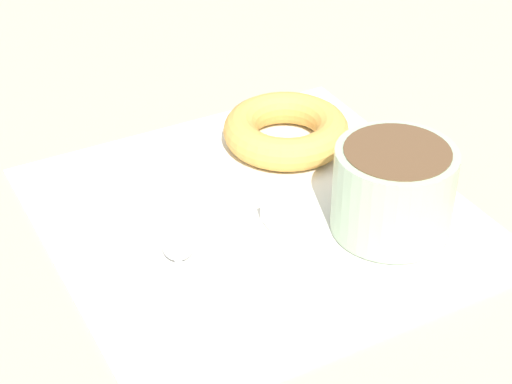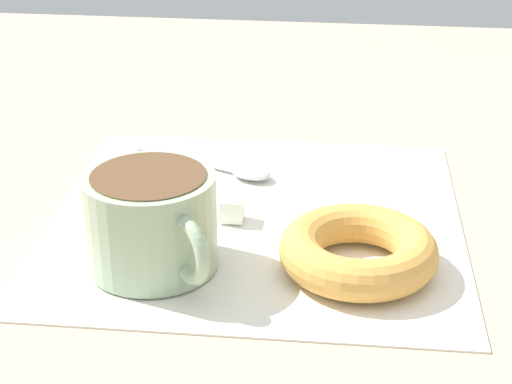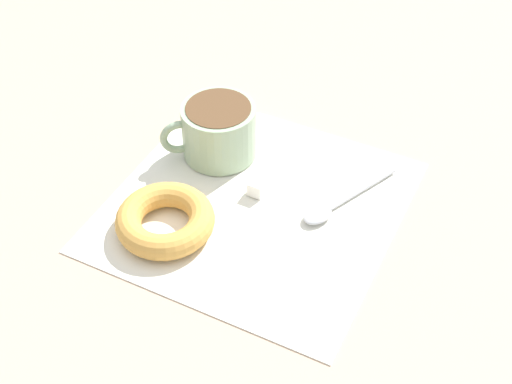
{
  "view_description": "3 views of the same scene",
  "coord_description": "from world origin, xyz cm",
  "px_view_note": "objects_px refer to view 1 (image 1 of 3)",
  "views": [
    {
      "loc": [
        -46.03,
        24.5,
        38.74
      ],
      "look_at": [
        0.65,
        0.09,
        2.3
      ],
      "focal_mm": 60.0,
      "sensor_mm": 36.0,
      "label": 1
    },
    {
      "loc": [
        7.64,
        -57.43,
        30.08
      ],
      "look_at": [
        0.65,
        0.09,
        2.3
      ],
      "focal_mm": 60.0,
      "sensor_mm": 36.0,
      "label": 2
    },
    {
      "loc": [
        50.99,
        26.0,
        56.91
      ],
      "look_at": [
        0.65,
        0.09,
        2.3
      ],
      "focal_mm": 50.0,
      "sensor_mm": 36.0,
      "label": 3
    }
  ],
  "objects_px": {
    "donut": "(286,130)",
    "spoon": "(178,263)",
    "coffee_cup": "(394,187)",
    "sugar_cube": "(276,213)"
  },
  "relations": [
    {
      "from": "coffee_cup",
      "to": "donut",
      "type": "height_order",
      "value": "coffee_cup"
    },
    {
      "from": "donut",
      "to": "spoon",
      "type": "height_order",
      "value": "donut"
    },
    {
      "from": "coffee_cup",
      "to": "spoon",
      "type": "relative_size",
      "value": 0.76
    },
    {
      "from": "spoon",
      "to": "sugar_cube",
      "type": "distance_m",
      "value": 0.09
    },
    {
      "from": "coffee_cup",
      "to": "donut",
      "type": "relative_size",
      "value": 0.93
    },
    {
      "from": "donut",
      "to": "spoon",
      "type": "bearing_deg",
      "value": 126.5
    },
    {
      "from": "coffee_cup",
      "to": "sugar_cube",
      "type": "bearing_deg",
      "value": 59.84
    },
    {
      "from": "sugar_cube",
      "to": "spoon",
      "type": "bearing_deg",
      "value": 99.46
    },
    {
      "from": "coffee_cup",
      "to": "donut",
      "type": "xyz_separation_m",
      "value": [
        0.14,
        0.01,
        -0.02
      ]
    },
    {
      "from": "donut",
      "to": "spoon",
      "type": "xyz_separation_m",
      "value": [
        -0.11,
        0.15,
        -0.01
      ]
    }
  ]
}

